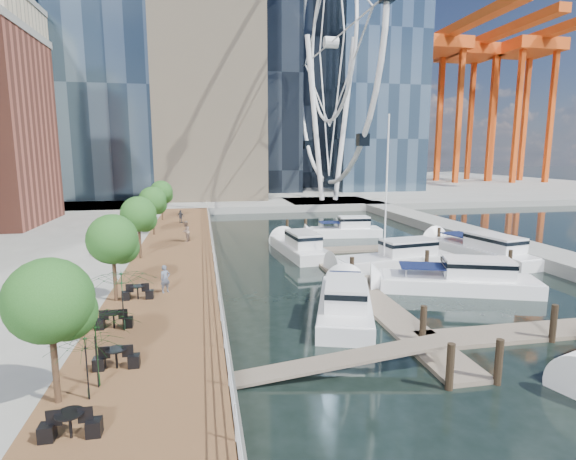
# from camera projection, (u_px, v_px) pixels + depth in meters

# --- Properties ---
(ground) EXTENTS (520.00, 520.00, 0.00)m
(ground) POSITION_uv_depth(u_px,v_px,m) (346.00, 331.00, 22.11)
(ground) COLOR black
(ground) RESTS_ON ground
(boardwalk) EXTENTS (6.00, 60.00, 1.00)m
(boardwalk) POSITION_uv_depth(u_px,v_px,m) (175.00, 260.00, 34.87)
(boardwalk) COLOR brown
(boardwalk) RESTS_ON ground
(seawall) EXTENTS (0.25, 60.00, 1.00)m
(seawall) POSITION_uv_depth(u_px,v_px,m) (214.00, 258.00, 35.43)
(seawall) COLOR #595954
(seawall) RESTS_ON ground
(land_far) EXTENTS (200.00, 114.00, 1.00)m
(land_far) POSITION_uv_depth(u_px,v_px,m) (227.00, 185.00, 120.77)
(land_far) COLOR gray
(land_far) RESTS_ON ground
(breakwater) EXTENTS (4.00, 60.00, 1.00)m
(breakwater) POSITION_uv_depth(u_px,v_px,m) (474.00, 236.00, 45.12)
(breakwater) COLOR gray
(breakwater) RESTS_ON ground
(pier) EXTENTS (14.00, 12.00, 1.00)m
(pier) POSITION_uv_depth(u_px,v_px,m) (328.00, 203.00, 74.98)
(pier) COLOR gray
(pier) RESTS_ON ground
(railing) EXTENTS (0.10, 60.00, 1.05)m
(railing) POSITION_uv_depth(u_px,v_px,m) (212.00, 246.00, 35.24)
(railing) COLOR white
(railing) RESTS_ON boardwalk
(floating_docks) EXTENTS (16.00, 34.00, 2.60)m
(floating_docks) POSITION_uv_depth(u_px,v_px,m) (407.00, 265.00, 33.18)
(floating_docks) COLOR #6D6051
(floating_docks) RESTS_ON ground
(ferris_wheel) EXTENTS (5.80, 45.60, 47.80)m
(ferris_wheel) POSITION_uv_depth(u_px,v_px,m) (331.00, 43.00, 70.72)
(ferris_wheel) COLOR white
(ferris_wheel) RESTS_ON ground
(port_cranes) EXTENTS (40.00, 52.00, 38.00)m
(port_cranes) POSITION_uv_depth(u_px,v_px,m) (473.00, 112.00, 124.01)
(port_cranes) COLOR #D84C14
(port_cranes) RESTS_ON ground
(street_trees) EXTENTS (2.60, 42.60, 4.60)m
(street_trees) POSITION_uv_depth(u_px,v_px,m) (138.00, 214.00, 32.82)
(street_trees) COLOR #3F2B1C
(street_trees) RESTS_ON ground
(cafe_tables) EXTENTS (2.50, 13.70, 0.74)m
(cafe_tables) POSITION_uv_depth(u_px,v_px,m) (115.00, 337.00, 18.00)
(cafe_tables) COLOR black
(cafe_tables) RESTS_ON ground
(yacht_foreground) EXTENTS (11.04, 6.31, 2.15)m
(yacht_foreground) POSITION_uv_depth(u_px,v_px,m) (457.00, 291.00, 28.71)
(yacht_foreground) COLOR white
(yacht_foreground) RESTS_ON ground
(pedestrian_near) EXTENTS (0.67, 0.60, 1.55)m
(pedestrian_near) POSITION_uv_depth(u_px,v_px,m) (165.00, 279.00, 24.97)
(pedestrian_near) COLOR slate
(pedestrian_near) RESTS_ON boardwalk
(pedestrian_mid) EXTENTS (0.93, 1.06, 1.84)m
(pedestrian_mid) POSITION_uv_depth(u_px,v_px,m) (186.00, 231.00, 39.43)
(pedestrian_mid) COLOR #886D5E
(pedestrian_mid) RESTS_ON boardwalk
(pedestrian_far) EXTENTS (0.92, 0.75, 1.47)m
(pedestrian_far) POSITION_uv_depth(u_px,v_px,m) (181.00, 216.00, 50.23)
(pedestrian_far) COLOR #2E3039
(pedestrian_far) RESTS_ON boardwalk
(moored_yachts) EXTENTS (20.99, 35.03, 11.50)m
(moored_yachts) POSITION_uv_depth(u_px,v_px,m) (399.00, 269.00, 34.05)
(moored_yachts) COLOR silver
(moored_yachts) RESTS_ON ground
(cafe_seating) EXTENTS (3.31, 8.67, 2.71)m
(cafe_seating) POSITION_uv_depth(u_px,v_px,m) (107.00, 329.00, 16.52)
(cafe_seating) COLOR #0E3411
(cafe_seating) RESTS_ON ground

